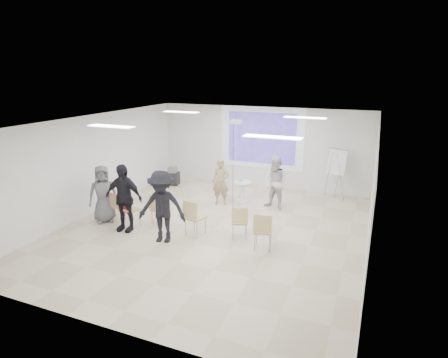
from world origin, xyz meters
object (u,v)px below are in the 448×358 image
at_px(pedestal_table, 242,190).
at_px(chair_center, 193,215).
at_px(flipchart_easel, 337,162).
at_px(chair_right_inner, 240,220).
at_px(chair_right_far, 263,229).
at_px(audience_mid, 162,202).
at_px(audience_left, 123,193).
at_px(av_cart, 173,177).
at_px(audience_outer, 103,191).
at_px(player_left, 221,179).
at_px(chair_far_left, 119,204).
at_px(chair_left_mid, 127,208).
at_px(player_right, 276,180).
at_px(chair_left_inner, 158,207).
at_px(laptop, 160,208).

xyz_separation_m(pedestal_table, chair_center, (-0.28, -3.07, 0.19)).
bearing_deg(chair_center, flipchart_easel, 65.70).
distance_m(chair_right_inner, flipchart_easel, 4.74).
xyz_separation_m(chair_right_far, audience_mid, (-2.52, -0.50, 0.51)).
bearing_deg(audience_left, audience_mid, -13.15).
xyz_separation_m(audience_mid, av_cart, (-2.26, 4.46, -0.74)).
height_order(pedestal_table, audience_outer, audience_outer).
relative_size(chair_right_far, audience_mid, 0.44).
distance_m(pedestal_table, flipchart_easel, 3.34).
distance_m(chair_right_inner, audience_left, 3.24).
xyz_separation_m(player_left, audience_mid, (-0.30, -3.15, 0.21)).
height_order(chair_far_left, audience_outer, audience_outer).
height_order(chair_far_left, chair_right_inner, chair_right_inner).
bearing_deg(chair_far_left, chair_right_inner, 8.87).
bearing_deg(audience_outer, chair_left_mid, -49.20).
bearing_deg(player_left, player_right, -0.63).
bearing_deg(audience_mid, av_cart, 104.28).
bearing_deg(pedestal_table, chair_left_inner, -119.66).
relative_size(chair_left_inner, chair_right_inner, 0.98).
xyz_separation_m(chair_left_mid, chair_left_inner, (0.68, 0.51, -0.07)).
bearing_deg(laptop, audience_outer, 23.57).
xyz_separation_m(audience_left, flipchart_easel, (5.05, 4.92, 0.23)).
bearing_deg(chair_left_inner, audience_mid, -45.84).
height_order(laptop, flipchart_easel, flipchart_easel).
relative_size(player_right, chair_center, 1.90).
distance_m(laptop, audience_left, 1.18).
xyz_separation_m(player_left, chair_far_left, (-2.20, -2.46, -0.35)).
relative_size(chair_center, audience_left, 0.46).
relative_size(player_right, flipchart_easel, 1.07).
relative_size(pedestal_table, chair_right_far, 0.76).
xyz_separation_m(chair_left_inner, audience_mid, (0.70, -0.91, 0.55)).
distance_m(chair_center, laptop, 1.35).
bearing_deg(chair_left_inner, player_left, 72.38).
bearing_deg(chair_right_inner, pedestal_table, 87.19).
xyz_separation_m(chair_left_mid, laptop, (0.69, 0.61, -0.11)).
height_order(chair_center, chair_right_far, chair_center).
relative_size(chair_far_left, audience_mid, 0.41).
height_order(chair_left_mid, audience_outer, audience_outer).
bearing_deg(laptop, pedestal_table, -113.94).
height_order(player_right, chair_far_left, player_right).
relative_size(chair_far_left, chair_center, 0.88).
bearing_deg(chair_far_left, av_cart, 101.35).
bearing_deg(pedestal_table, audience_mid, -103.28).
distance_m(chair_left_inner, chair_right_far, 3.25).
height_order(player_left, flipchart_easel, flipchart_easel).
bearing_deg(flipchart_easel, audience_outer, -120.19).
bearing_deg(chair_right_inner, laptop, 156.12).
distance_m(pedestal_table, player_right, 1.34).
bearing_deg(player_right, chair_right_inner, -77.98).
xyz_separation_m(chair_left_inner, chair_right_inner, (2.48, -0.03, 0.01)).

